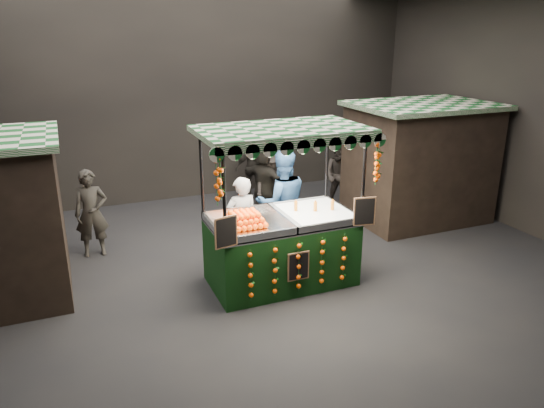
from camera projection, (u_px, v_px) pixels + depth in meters
name	position (u px, v px, depth m)	size (l,w,h in m)	color
ground	(259.00, 278.00, 8.85)	(12.00, 12.00, 0.00)	black
market_hall	(257.00, 78.00, 7.76)	(12.10, 10.10, 5.05)	black
neighbour_stall_right	(419.00, 162.00, 11.33)	(3.00, 2.20, 2.60)	black
juice_stall	(283.00, 237.00, 8.45)	(2.74, 1.61, 2.65)	black
vendor_grey	(241.00, 223.00, 9.04)	(0.64, 0.44, 1.69)	gray
vendor_blue	(282.00, 203.00, 9.54)	(1.10, 0.92, 2.03)	navy
shopper_0	(92.00, 213.00, 9.54)	(0.63, 0.43, 1.67)	#2E2A25
shopper_1	(340.00, 176.00, 12.09)	(0.98, 1.00, 1.62)	black
shopper_2	(254.00, 168.00, 12.83)	(0.96, 0.47, 1.59)	#272420
shopper_3	(271.00, 184.00, 11.62)	(1.14, 0.98, 1.53)	#2A2422
shopper_4	(33.00, 220.00, 9.34)	(0.86, 0.65, 1.58)	#2D2624
shopper_5	(265.00, 180.00, 11.53)	(1.06, 1.68, 1.73)	black
shopper_6	(269.00, 169.00, 12.59)	(0.49, 0.67, 1.67)	#282321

